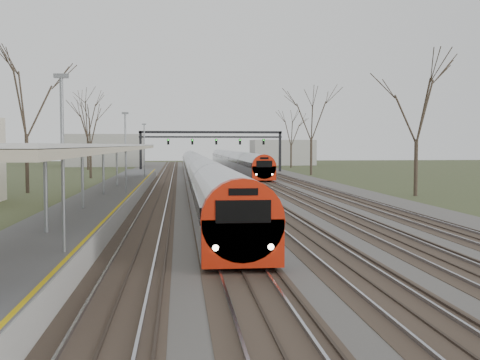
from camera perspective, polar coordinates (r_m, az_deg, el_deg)
The scene contains 8 objects.
track_bed at distance 58.65m, azimuth -1.18°, elevation -0.55°, with size 24.00×160.00×0.22m.
platform at distance 41.24m, azimuth -12.20°, elevation -1.68°, with size 3.50×69.00×1.00m, color #9E9B93.
canopy at distance 36.60m, azimuth -13.05°, elevation 3.05°, with size 4.10×50.00×3.11m.
signal_gantry at distance 88.44m, azimuth -2.73°, elevation 3.91°, with size 21.00×0.59×6.08m.
tree_west_far at distance 52.99m, azimuth -19.66°, elevation 7.44°, with size 5.50×5.50×11.33m.
tree_east_far at distance 49.04m, azimuth 16.43°, elevation 6.99°, with size 5.00×5.00×10.30m.
train_near at distance 63.05m, azimuth -4.03°, elevation 1.00°, with size 2.62×90.21×3.05m.
train_far at distance 100.55m, azimuth -0.69°, elevation 1.89°, with size 2.62×75.21×3.05m.
Camera 1 is at (-4.43, -3.33, 4.08)m, focal length 45.00 mm.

